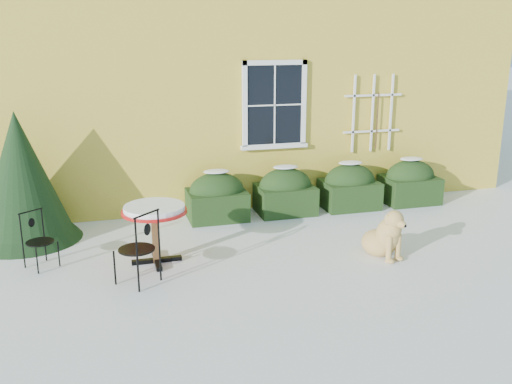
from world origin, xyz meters
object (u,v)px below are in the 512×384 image
object	(u,v)px
bistro_table	(155,215)
evergreen_shrub	(22,190)
patio_chair_far	(38,240)
patio_chair_near	(139,248)
dog	(385,237)

from	to	relation	value
bistro_table	evergreen_shrub	bearing A→B (deg)	141.65
patio_chair_far	bistro_table	bearing A→B (deg)	-46.25
bistro_table	patio_chair_far	bearing A→B (deg)	169.81
patio_chair_far	patio_chair_near	bearing A→B (deg)	-71.66
bistro_table	dog	distance (m)	3.43
evergreen_shrub	patio_chair_near	bearing A→B (deg)	-53.17
evergreen_shrub	patio_chair_far	distance (m)	1.35
bistro_table	patio_chair_far	distance (m)	1.69
bistro_table	dog	xyz separation A→B (m)	(3.33, -0.71, -0.41)
patio_chair_near	patio_chair_far	size ratio (longest dim) A/B	1.25
dog	bistro_table	bearing A→B (deg)	152.05
bistro_table	patio_chair_near	bearing A→B (deg)	-112.97
dog	patio_chair_near	bearing A→B (deg)	163.47
bistro_table	patio_chair_far	world-z (taller)	bistro_table
patio_chair_near	patio_chair_far	bearing A→B (deg)	-77.87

